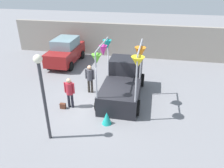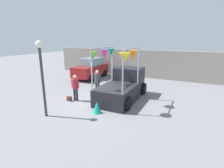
# 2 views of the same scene
# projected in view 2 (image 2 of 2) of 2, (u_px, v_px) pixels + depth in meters

# --- Properties ---
(ground_plane) EXTENTS (60.00, 60.00, 0.00)m
(ground_plane) POSITION_uv_depth(u_px,v_px,m) (99.00, 101.00, 10.52)
(ground_plane) COLOR slate
(vendor_truck) EXTENTS (2.42, 4.17, 3.19)m
(vendor_truck) POSITION_uv_depth(u_px,v_px,m) (123.00, 85.00, 10.93)
(vendor_truck) COLOR black
(vendor_truck) RESTS_ON ground
(parked_car) EXTENTS (1.88, 4.00, 1.88)m
(parked_car) POSITION_uv_depth(u_px,v_px,m) (91.00, 68.00, 16.43)
(parked_car) COLOR maroon
(parked_car) RESTS_ON ground
(person_customer) EXTENTS (0.53, 0.34, 1.59)m
(person_customer) POSITION_uv_depth(u_px,v_px,m) (75.00, 86.00, 10.40)
(person_customer) COLOR black
(person_customer) RESTS_ON ground
(person_vendor) EXTENTS (0.53, 0.34, 1.64)m
(person_vendor) POSITION_uv_depth(u_px,v_px,m) (97.00, 80.00, 11.63)
(person_vendor) COLOR #2D2823
(person_vendor) RESTS_ON ground
(handbag) EXTENTS (0.28, 0.16, 0.28)m
(handbag) POSITION_uv_depth(u_px,v_px,m) (69.00, 99.00, 10.59)
(handbag) COLOR #592D1E
(handbag) RESTS_ON ground
(street_lamp) EXTENTS (0.32, 0.32, 3.60)m
(street_lamp) POSITION_uv_depth(u_px,v_px,m) (41.00, 68.00, 7.97)
(street_lamp) COLOR #333338
(street_lamp) RESTS_ON ground
(brick_boundary_wall) EXTENTS (18.00, 0.36, 2.60)m
(brick_boundary_wall) POSITION_uv_depth(u_px,v_px,m) (138.00, 63.00, 16.87)
(brick_boundary_wall) COLOR gray
(brick_boundary_wall) RESTS_ON ground
(folded_kite_bundle_teal) EXTENTS (0.58, 0.58, 0.60)m
(folded_kite_bundle_teal) POSITION_uv_depth(u_px,v_px,m) (97.00, 107.00, 8.84)
(folded_kite_bundle_teal) COLOR teal
(folded_kite_bundle_teal) RESTS_ON ground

